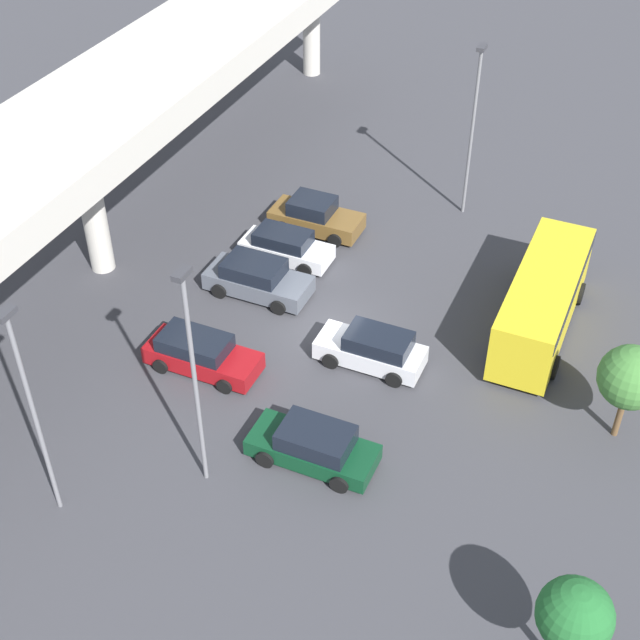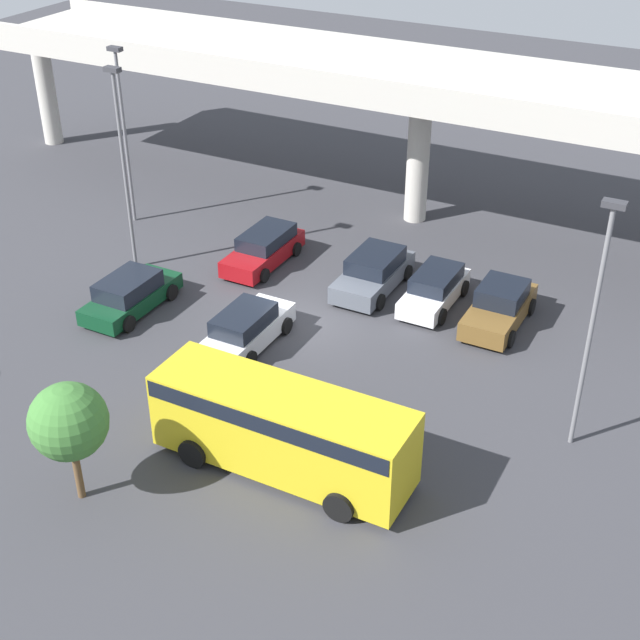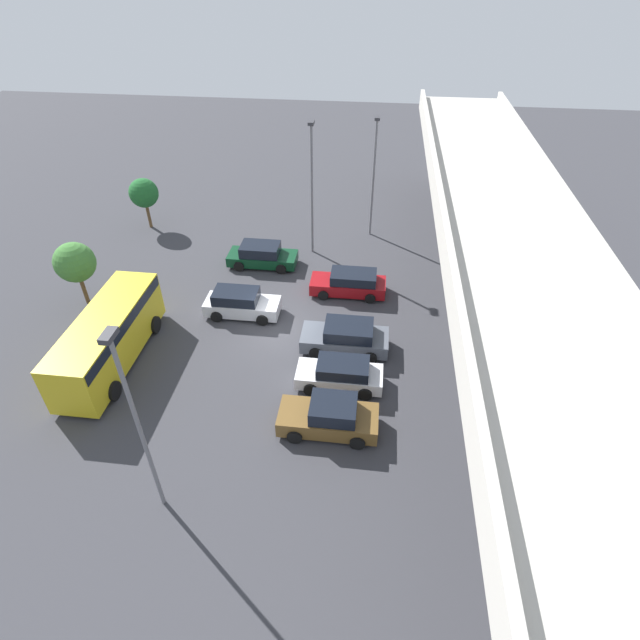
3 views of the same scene
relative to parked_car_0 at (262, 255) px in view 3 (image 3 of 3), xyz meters
name	(u,v)px [view 3 (image 3 of 3)]	position (x,y,z in m)	size (l,w,h in m)	color
ground_plane	(276,329)	(6.98, 2.27, -0.75)	(102.25, 102.25, 0.00)	#38383D
highway_overpass	(509,239)	(6.98, 13.93, 5.89)	(48.82, 6.69, 7.86)	#BCB7AD
parked_car_0	(262,255)	(0.00, 0.00, 0.00)	(2.15, 4.68, 1.56)	#0C381E
parked_car_1	(350,283)	(2.74, 6.22, 0.00)	(2.06, 4.72, 1.54)	maroon
parked_car_2	(241,303)	(5.75, -0.04, 0.04)	(2.00, 4.41, 1.63)	silver
parked_car_3	(346,337)	(8.16, 6.41, 0.04)	(2.24, 4.73, 1.65)	#515660
parked_car_4	(340,374)	(11.01, 6.37, -0.02)	(1.96, 4.31, 1.50)	silver
parked_car_5	(330,417)	(13.91, 6.13, 0.03)	(2.16, 4.53, 1.70)	brown
shuttle_bus	(108,335)	(10.62, -5.75, 1.00)	(8.51, 2.75, 2.92)	gold
lamp_post_near_aisle	(374,170)	(-5.46, 7.19, 4.28)	(0.70, 0.35, 8.65)	slate
lamp_post_mid_lot	(136,417)	(18.49, -0.08, 4.34)	(0.70, 0.35, 8.76)	slate
lamp_post_by_overpass	(312,181)	(-2.28, 3.20, 4.51)	(0.70, 0.35, 9.11)	slate
tree_front_left	(144,193)	(-4.57, -9.89, 2.05)	(2.17, 2.17, 3.90)	brown
tree_front_centre	(75,263)	(5.74, -9.81, 2.14)	(2.38, 2.38, 4.10)	brown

